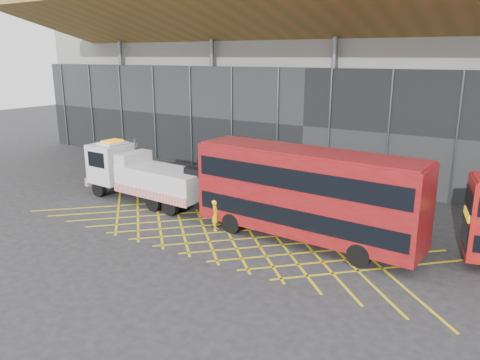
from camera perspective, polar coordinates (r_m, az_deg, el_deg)
The scene contains 6 objects.
ground_plane at distance 26.16m, azimuth -7.35°, elevation -4.88°, with size 120.00×120.00×0.00m, color #262628.
road_markings at distance 24.33m, azimuth -1.52°, elevation -6.29°, with size 23.16×7.16×0.01m.
construction_building at distance 39.70m, azimuth 12.37°, elevation 14.85°, with size 55.00×23.97×18.00m.
recovery_truck at distance 29.49m, azimuth -11.81°, elevation 0.62°, with size 10.45×2.97×3.63m.
bus_towed at distance 22.50m, azimuth 7.98°, elevation -1.43°, with size 11.32×3.18×4.56m.
worker at distance 24.32m, azimuth -2.98°, elevation -4.28°, with size 0.59×0.39×1.63m, color yellow.
Camera 1 is at (15.99, -18.73, 8.83)m, focal length 35.00 mm.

